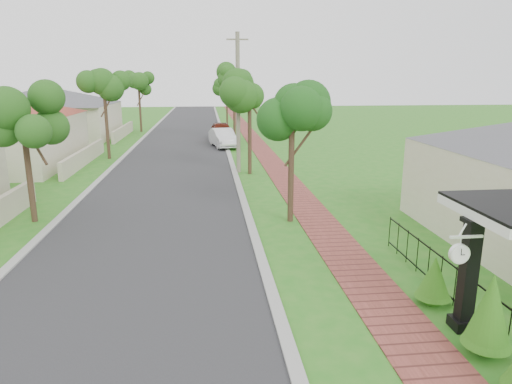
{
  "coord_description": "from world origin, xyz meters",
  "views": [
    {
      "loc": [
        -0.88,
        -9.4,
        5.31
      ],
      "look_at": [
        0.75,
        5.73,
        1.5
      ],
      "focal_mm": 32.0,
      "sensor_mm": 36.0,
      "label": 1
    }
  ],
  "objects_px": {
    "utility_pole": "(238,103)",
    "station_clock": "(460,252)",
    "porch_post": "(467,281)",
    "parked_car_red": "(221,131)",
    "parked_car_white": "(223,138)",
    "near_tree": "(292,123)"
  },
  "relations": [
    {
      "from": "parked_car_white",
      "to": "station_clock",
      "type": "bearing_deg",
      "value": -93.4
    },
    {
      "from": "near_tree",
      "to": "utility_pole",
      "type": "distance_m",
      "value": 9.63
    },
    {
      "from": "porch_post",
      "to": "parked_car_red",
      "type": "distance_m",
      "value": 32.11
    },
    {
      "from": "parked_car_white",
      "to": "near_tree",
      "type": "xyz_separation_m",
      "value": [
        1.82,
        -19.47,
        2.99
      ]
    },
    {
      "from": "porch_post",
      "to": "station_clock",
      "type": "relative_size",
      "value": 3.67
    },
    {
      "from": "porch_post",
      "to": "station_clock",
      "type": "distance_m",
      "value": 1.04
    },
    {
      "from": "porch_post",
      "to": "near_tree",
      "type": "height_order",
      "value": "near_tree"
    },
    {
      "from": "near_tree",
      "to": "station_clock",
      "type": "height_order",
      "value": "near_tree"
    },
    {
      "from": "near_tree",
      "to": "utility_pole",
      "type": "height_order",
      "value": "utility_pole"
    },
    {
      "from": "parked_car_red",
      "to": "utility_pole",
      "type": "height_order",
      "value": "utility_pole"
    },
    {
      "from": "parked_car_red",
      "to": "near_tree",
      "type": "height_order",
      "value": "near_tree"
    },
    {
      "from": "utility_pole",
      "to": "station_clock",
      "type": "xyz_separation_m",
      "value": [
        3.16,
        -17.94,
        -1.98
      ]
    },
    {
      "from": "parked_car_white",
      "to": "utility_pole",
      "type": "relative_size",
      "value": 0.57
    },
    {
      "from": "parked_car_white",
      "to": "parked_car_red",
      "type": "bearing_deg",
      "value": 78.89
    },
    {
      "from": "utility_pole",
      "to": "station_clock",
      "type": "height_order",
      "value": "utility_pole"
    },
    {
      "from": "utility_pole",
      "to": "porch_post",
      "type": "bearing_deg",
      "value": -78.24
    },
    {
      "from": "porch_post",
      "to": "parked_car_red",
      "type": "xyz_separation_m",
      "value": [
        -4.15,
        31.83,
        -0.34
      ]
    },
    {
      "from": "parked_car_red",
      "to": "porch_post",
      "type": "bearing_deg",
      "value": -86.32
    },
    {
      "from": "parked_car_red",
      "to": "station_clock",
      "type": "distance_m",
      "value": 32.46
    },
    {
      "from": "parked_car_white",
      "to": "utility_pole",
      "type": "distance_m",
      "value": 10.46
    },
    {
      "from": "utility_pole",
      "to": "station_clock",
      "type": "bearing_deg",
      "value": -80.01
    },
    {
      "from": "porch_post",
      "to": "utility_pole",
      "type": "xyz_separation_m",
      "value": [
        -3.65,
        17.54,
        2.81
      ]
    }
  ]
}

